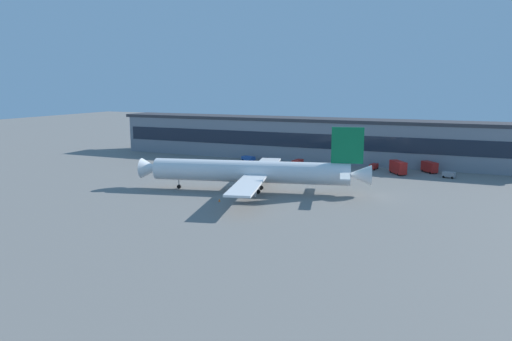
% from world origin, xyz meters
% --- Properties ---
extents(ground_plane, '(600.00, 600.00, 0.00)m').
position_xyz_m(ground_plane, '(0.00, 0.00, 0.00)').
color(ground_plane, slate).
extents(terminal_building, '(161.62, 14.62, 15.83)m').
position_xyz_m(terminal_building, '(0.00, 59.98, 7.94)').
color(terminal_building, gray).
rests_on(terminal_building, ground_plane).
extents(airliner, '(61.41, 52.80, 17.53)m').
position_xyz_m(airliner, '(0.46, 1.12, 5.38)').
color(airliner, white).
rests_on(airliner, ground_plane).
extents(baggage_tug, '(3.94, 2.74, 1.85)m').
position_xyz_m(baggage_tug, '(47.96, 41.70, 1.09)').
color(baggage_tug, gray).
rests_on(baggage_tug, ground_plane).
extents(crew_van, '(2.88, 5.45, 2.55)m').
position_xyz_m(crew_van, '(-0.55, 42.22, 1.46)').
color(crew_van, red).
rests_on(crew_van, ground_plane).
extents(pushback_tractor, '(5.33, 3.81, 1.75)m').
position_xyz_m(pushback_tractor, '(-21.77, 47.83, 1.05)').
color(pushback_tractor, '#2651A5').
rests_on(pushback_tractor, ground_plane).
extents(belt_loader, '(4.48, 6.65, 1.95)m').
position_xyz_m(belt_loader, '(12.67, 44.17, 1.15)').
color(belt_loader, '#2651A5').
rests_on(belt_loader, ground_plane).
extents(catering_truck, '(6.13, 7.44, 4.15)m').
position_xyz_m(catering_truck, '(32.87, 42.35, 2.29)').
color(catering_truck, red).
rests_on(catering_truck, ground_plane).
extents(stair_truck, '(5.60, 6.20, 3.55)m').
position_xyz_m(stair_truck, '(41.99, 48.88, 1.98)').
color(stair_truck, red).
rests_on(stair_truck, ground_plane).
extents(follow_me_car, '(2.62, 4.66, 1.85)m').
position_xyz_m(follow_me_car, '(24.47, 47.61, 1.09)').
color(follow_me_car, red).
rests_on(follow_me_car, ground_plane).
extents(traffic_cone_0, '(0.54, 0.54, 0.68)m').
position_xyz_m(traffic_cone_0, '(-2.85, -12.33, 0.34)').
color(traffic_cone_0, '#F2590C').
rests_on(traffic_cone_0, ground_plane).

